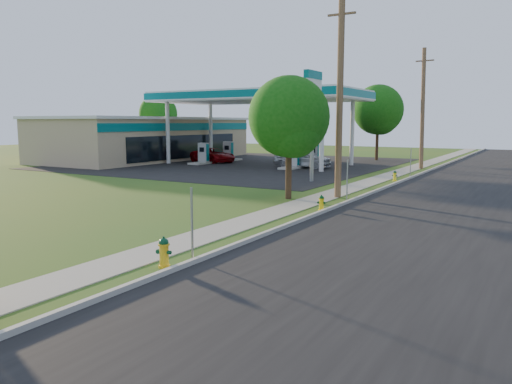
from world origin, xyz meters
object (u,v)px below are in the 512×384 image
at_px(tree_verge, 290,120).
at_px(hydrant_mid, 321,203).
at_px(fuel_pump_nw, 204,156).
at_px(fuel_pump_sw, 228,154).
at_px(tree_lot, 379,112).
at_px(car_red, 213,155).
at_px(fuel_pump_ne, 293,160).
at_px(tree_back, 158,115).
at_px(utility_pole_mid, 340,97).
at_px(hydrant_near, 164,252).
at_px(price_pylon, 313,94).
at_px(car_silver, 303,158).
at_px(hydrant_far, 395,176).
at_px(fuel_pump_se, 314,157).
at_px(utility_pole_far, 423,109).

height_order(tree_verge, hydrant_mid, tree_verge).
distance_m(tree_verge, hydrant_mid, 4.89).
height_order(fuel_pump_nw, hydrant_mid, fuel_pump_nw).
bearing_deg(fuel_pump_nw, fuel_pump_sw, 90.00).
distance_m(tree_lot, car_red, 16.69).
bearing_deg(fuel_pump_ne, tree_back, 154.70).
distance_m(utility_pole_mid, car_red, 23.87).
bearing_deg(fuel_pump_sw, hydrant_near, -58.88).
xyz_separation_m(tree_lot, hydrant_near, (6.33, -38.83, -4.35)).
distance_m(price_pylon, car_silver, 10.69).
height_order(tree_back, hydrant_far, tree_back).
distance_m(fuel_pump_se, hydrant_far, 12.71).
xyz_separation_m(utility_pole_mid, hydrant_mid, (0.78, -3.87, -4.62)).
bearing_deg(price_pylon, utility_pole_mid, -54.66).
bearing_deg(hydrant_mid, car_silver, 117.57).
distance_m(price_pylon, tree_lot, 19.73).
bearing_deg(fuel_pump_se, car_silver, -82.94).
height_order(tree_verge, tree_lot, tree_lot).
relative_size(fuel_pump_sw, price_pylon, 0.47).
distance_m(tree_lot, hydrant_far, 18.32).
relative_size(utility_pole_mid, car_silver, 2.08).
distance_m(fuel_pump_sw, car_red, 2.17).
height_order(fuel_pump_nw, tree_verge, tree_verge).
bearing_deg(tree_verge, hydrant_near, -78.41).
xyz_separation_m(tree_back, car_silver, (24.84, -10.61, -3.81)).
bearing_deg(tree_back, hydrant_near, -48.38).
xyz_separation_m(utility_pole_far, price_pylon, (-3.90, -12.50, 0.63)).
distance_m(tree_verge, hydrant_near, 12.75).
relative_size(hydrant_far, car_red, 0.14).
height_order(fuel_pump_sw, hydrant_near, fuel_pump_sw).
relative_size(fuel_pump_nw, fuel_pump_sw, 1.00).
distance_m(fuel_pump_nw, hydrant_mid, 25.18).
distance_m(utility_pole_mid, hydrant_far, 9.68).
bearing_deg(fuel_pump_nw, hydrant_near, -55.23).
bearing_deg(car_red, tree_back, 73.74).
distance_m(fuel_pump_sw, hydrant_near, 35.86).
bearing_deg(fuel_pump_se, tree_back, 162.81).
bearing_deg(fuel_pump_nw, fuel_pump_ne, 0.00).
distance_m(hydrant_mid, car_red, 26.65).
relative_size(fuel_pump_ne, car_red, 0.66).
distance_m(fuel_pump_ne, price_pylon, 10.17).
xyz_separation_m(utility_pole_mid, tree_back, (-33.36, 24.56, -0.34)).
relative_size(utility_pole_mid, fuel_pump_ne, 3.06).
distance_m(fuel_pump_sw, tree_lot, 15.21).
bearing_deg(tree_verge, utility_pole_far, 84.66).
relative_size(hydrant_mid, hydrant_far, 0.99).
bearing_deg(fuel_pump_nw, tree_verge, -42.40).
bearing_deg(car_red, fuel_pump_sw, 8.72).
xyz_separation_m(hydrant_mid, car_red, (-18.97, 18.72, 0.34)).
height_order(tree_verge, hydrant_near, tree_verge).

